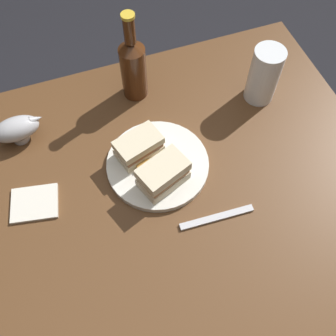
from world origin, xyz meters
TOP-DOWN VIEW (x-y plane):
  - ground_plane at (0.00, 0.00)m, footprint 6.00×6.00m
  - dining_table at (0.00, 0.00)m, footprint 1.03×0.88m
  - plate at (-0.03, 0.06)m, footprint 0.26×0.26m
  - sandwich_half_left at (-0.07, 0.10)m, footprint 0.13×0.10m
  - sandwich_half_right at (-0.04, 0.01)m, footprint 0.13×0.11m
  - potato_wedge_front at (-0.05, 0.04)m, footprint 0.03×0.05m
  - potato_wedge_middle at (-0.07, 0.06)m, footprint 0.04×0.03m
  - potato_wedge_back at (-0.08, 0.00)m, footprint 0.04×0.05m
  - pint_glass at (0.31, 0.18)m, footprint 0.08×0.08m
  - gravy_boat at (-0.34, 0.26)m, footprint 0.13×0.08m
  - cider_bottle at (-0.01, 0.31)m, footprint 0.07×0.07m
  - napkin at (-0.34, 0.06)m, footprint 0.12×0.11m
  - fork at (0.05, -0.12)m, footprint 0.18×0.03m

SIDE VIEW (x-z plane):
  - ground_plane at x=0.00m, z-range 0.00..0.00m
  - dining_table at x=0.00m, z-range 0.00..0.75m
  - fork at x=0.05m, z-range 0.75..0.76m
  - napkin at x=-0.34m, z-range 0.75..0.76m
  - plate at x=-0.03m, z-range 0.75..0.77m
  - potato_wedge_middle at x=-0.07m, z-range 0.77..0.78m
  - potato_wedge_front at x=-0.05m, z-range 0.77..0.78m
  - potato_wedge_back at x=-0.08m, z-range 0.77..0.79m
  - gravy_boat at x=-0.34m, z-range 0.76..0.83m
  - sandwich_half_left at x=-0.07m, z-range 0.77..0.82m
  - sandwich_half_right at x=-0.04m, z-range 0.77..0.84m
  - pint_glass at x=0.31m, z-range 0.74..0.90m
  - cider_bottle at x=-0.01m, z-range 0.72..0.98m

